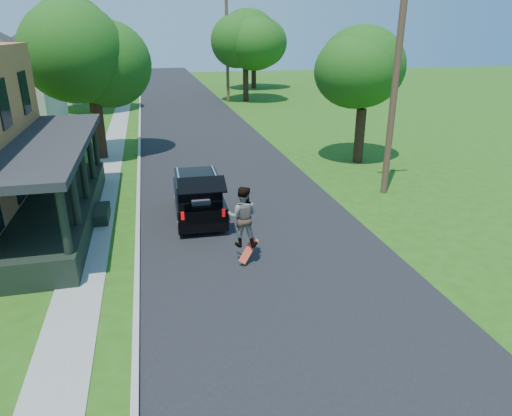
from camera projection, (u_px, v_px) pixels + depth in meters
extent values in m
plane|color=#264F0F|center=(284.00, 282.00, 12.92)|extent=(140.00, 140.00, 0.00)
cube|color=black|center=(201.00, 135.00, 31.06)|extent=(8.00, 120.00, 0.02)
cube|color=#9D9E99|center=(140.00, 138.00, 30.19)|extent=(0.15, 120.00, 0.12)
cube|color=gray|center=(115.00, 139.00, 29.86)|extent=(1.30, 120.00, 0.03)
cube|color=black|center=(60.00, 211.00, 16.75)|extent=(2.40, 10.00, 0.90)
cube|color=#232325|center=(49.00, 143.00, 15.82)|extent=(2.60, 10.30, 0.25)
cube|color=#BBB7A6|center=(41.00, 75.00, 45.41)|extent=(8.00, 8.00, 5.00)
pyramid|color=#232325|center=(32.00, 24.00, 43.70)|extent=(12.78, 12.78, 2.20)
cube|color=black|center=(198.00, 201.00, 17.30)|extent=(1.83, 4.14, 0.79)
cube|color=black|center=(197.00, 184.00, 17.19)|extent=(1.65, 2.58, 0.51)
cube|color=black|center=(197.00, 177.00, 17.09)|extent=(1.69, 2.66, 0.07)
cube|color=black|center=(202.00, 185.00, 15.00)|extent=(1.61, 0.89, 0.35)
cube|color=#36353B|center=(201.00, 206.00, 16.07)|extent=(0.67, 0.58, 0.42)
cube|color=silver|center=(178.00, 176.00, 16.93)|extent=(0.12, 2.25, 0.06)
cube|color=silver|center=(215.00, 174.00, 17.19)|extent=(0.12, 2.25, 0.06)
cube|color=#990505|center=(183.00, 216.00, 15.21)|extent=(0.11, 0.06, 0.28)
cube|color=#990505|center=(224.00, 213.00, 15.47)|extent=(0.11, 0.06, 0.28)
cylinder|color=black|center=(177.00, 198.00, 18.49)|extent=(0.24, 0.64, 0.63)
cylinder|color=black|center=(214.00, 195.00, 18.77)|extent=(0.24, 0.64, 0.63)
cylinder|color=black|center=(181.00, 224.00, 16.03)|extent=(0.24, 0.64, 0.63)
cylinder|color=black|center=(223.00, 220.00, 16.31)|extent=(0.24, 0.64, 0.63)
imported|color=black|center=(243.00, 216.00, 13.55)|extent=(1.07, 0.93, 1.87)
cube|color=red|center=(249.00, 250.00, 13.84)|extent=(0.72, 0.52, 0.70)
cylinder|color=black|center=(100.00, 128.00, 24.90)|extent=(0.56, 0.56, 3.37)
sphere|color=#2A611A|center=(92.00, 65.00, 23.69)|extent=(5.15, 5.15, 4.85)
sphere|color=#2A611A|center=(97.00, 43.00, 23.15)|extent=(4.46, 4.46, 4.21)
sphere|color=#2A611A|center=(81.00, 54.00, 23.71)|extent=(4.58, 4.58, 4.31)
cylinder|color=black|center=(91.00, 93.00, 39.23)|extent=(0.72, 0.72, 3.24)
sphere|color=#2A611A|center=(85.00, 47.00, 37.88)|extent=(7.69, 7.69, 6.25)
sphere|color=#2A611A|center=(89.00, 29.00, 37.31)|extent=(6.66, 6.66, 5.41)
sphere|color=#2A611A|center=(77.00, 38.00, 37.74)|extent=(6.83, 6.83, 5.55)
cylinder|color=black|center=(359.00, 136.00, 24.24)|extent=(0.62, 0.62, 2.85)
sphere|color=#2A611A|center=(364.00, 82.00, 23.23)|extent=(4.79, 4.79, 4.03)
sphere|color=#2A611A|center=(375.00, 64.00, 22.82)|extent=(4.16, 4.16, 3.49)
sphere|color=#2A611A|center=(353.00, 73.00, 23.19)|extent=(4.26, 4.26, 3.58)
cylinder|color=black|center=(246.00, 82.00, 45.27)|extent=(0.56, 0.56, 3.62)
sphere|color=#2A611A|center=(245.00, 42.00, 43.89)|extent=(6.05, 6.05, 5.97)
sphere|color=#2A611A|center=(250.00, 27.00, 43.23)|extent=(5.24, 5.24, 5.18)
sphere|color=#2A611A|center=(240.00, 34.00, 43.89)|extent=(5.37, 5.37, 5.31)
cylinder|color=black|center=(254.00, 75.00, 55.61)|extent=(0.59, 0.59, 3.03)
sphere|color=#2A611A|center=(254.00, 46.00, 54.38)|extent=(5.71, 5.71, 5.61)
sphere|color=#2A611A|center=(258.00, 35.00, 53.74)|extent=(4.95, 4.95, 4.86)
sphere|color=#2A611A|center=(249.00, 40.00, 54.40)|extent=(5.07, 5.07, 4.98)
cylinder|color=#4B3323|center=(396.00, 72.00, 18.20)|extent=(0.29, 0.29, 10.19)
cylinder|color=#4B3323|center=(227.00, 41.00, 43.24)|extent=(0.34, 0.34, 11.44)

